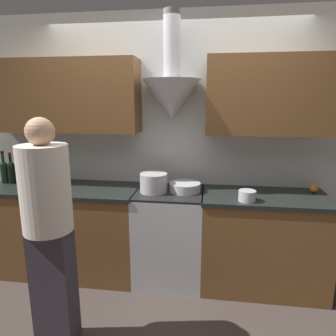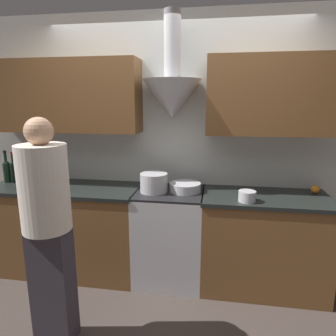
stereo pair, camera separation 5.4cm
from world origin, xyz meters
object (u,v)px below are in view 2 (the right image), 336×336
at_px(wine_bottle_0, 7,170).
at_px(stove_range, 170,235).
at_px(wine_bottle_1, 14,170).
at_px(wine_bottle_2, 23,171).
at_px(wine_bottle_4, 39,172).
at_px(mixing_bowl, 185,187).
at_px(stock_pot, 154,183).
at_px(orange_fruit, 315,189).
at_px(wine_bottle_3, 29,171).
at_px(saucepan, 247,196).
at_px(person_foreground_left, 48,225).

bearing_deg(wine_bottle_0, stove_range, -2.14).
height_order(wine_bottle_1, wine_bottle_2, wine_bottle_1).
distance_m(wine_bottle_4, mixing_bowl, 1.53).
relative_size(stock_pot, mixing_bowl, 0.87).
bearing_deg(orange_fruit, wine_bottle_3, -177.92).
height_order(mixing_bowl, saucepan, saucepan).
bearing_deg(wine_bottle_4, stock_pot, -4.62).
relative_size(stove_range, wine_bottle_3, 2.68).
bearing_deg(wine_bottle_1, mixing_bowl, -1.31).
distance_m(wine_bottle_1, orange_fruit, 3.02).
xyz_separation_m(stove_range, mixing_bowl, (0.15, 0.02, 0.49)).
bearing_deg(wine_bottle_4, orange_fruit, 1.90).
bearing_deg(wine_bottle_1, orange_fruit, 1.66).
bearing_deg(wine_bottle_0, wine_bottle_2, 2.86).
bearing_deg(orange_fruit, wine_bottle_2, -178.52).
distance_m(wine_bottle_4, person_foreground_left, 1.20).
bearing_deg(wine_bottle_1, saucepan, -6.13).
bearing_deg(stock_pot, mixing_bowl, 12.05).
bearing_deg(stove_range, mixing_bowl, 8.24).
bearing_deg(orange_fruit, mixing_bowl, -173.88).
bearing_deg(wine_bottle_2, wine_bottle_1, -173.05).
distance_m(wine_bottle_0, wine_bottle_4, 0.37).
bearing_deg(wine_bottle_1, stove_range, -2.15).
height_order(stock_pot, mixing_bowl, stock_pot).
xyz_separation_m(wine_bottle_2, mixing_bowl, (1.71, -0.05, -0.08)).
distance_m(wine_bottle_1, wine_bottle_2, 0.10).
bearing_deg(wine_bottle_1, wine_bottle_0, 178.01).
bearing_deg(saucepan, stock_pot, 169.86).
bearing_deg(person_foreground_left, stove_range, 52.52).
bearing_deg(stock_pot, stove_range, 15.76).
distance_m(wine_bottle_0, wine_bottle_3, 0.27).
bearing_deg(stock_pot, wine_bottle_4, 175.38).
bearing_deg(wine_bottle_3, mixing_bowl, -0.93).
bearing_deg(saucepan, stove_range, 164.65).
distance_m(orange_fruit, saucepan, 0.74).
bearing_deg(wine_bottle_0, stock_pot, -3.78).
xyz_separation_m(orange_fruit, person_foreground_left, (-2.06, -1.08, -0.04)).
distance_m(wine_bottle_0, orange_fruit, 3.11).
bearing_deg(wine_bottle_1, wine_bottle_3, -4.63).
distance_m(mixing_bowl, person_foreground_left, 1.28).
bearing_deg(stock_pot, saucepan, -10.14).
xyz_separation_m(wine_bottle_1, saucepan, (2.37, -0.25, -0.08)).
relative_size(orange_fruit, saucepan, 0.52).
xyz_separation_m(wine_bottle_1, wine_bottle_2, (0.10, 0.01, -0.00)).
height_order(wine_bottle_3, stock_pot, wine_bottle_3).
bearing_deg(wine_bottle_4, wine_bottle_2, 175.17).
height_order(wine_bottle_1, saucepan, wine_bottle_1).
relative_size(stove_range, wine_bottle_0, 2.70).
bearing_deg(person_foreground_left, wine_bottle_4, 124.21).
xyz_separation_m(wine_bottle_2, wine_bottle_3, (0.09, -0.03, 0.01)).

